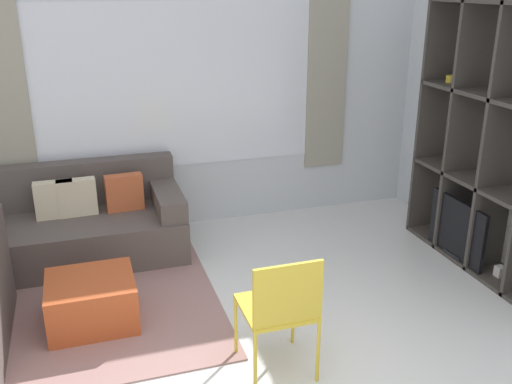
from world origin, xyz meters
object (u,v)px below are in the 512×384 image
couch_main (75,226)px  shelving_unit (503,149)px  folding_chair (281,306)px  ottoman (92,301)px

couch_main → shelving_unit: bearing=-20.9°
couch_main → folding_chair: folding_chair is taller
shelving_unit → ottoman: 3.53m
couch_main → ottoman: couch_main is taller
folding_chair → ottoman: bearing=-41.3°
couch_main → ottoman: size_ratio=3.07×
shelving_unit → folding_chair: (-2.28, -0.85, -0.58)m
shelving_unit → couch_main: shelving_unit is taller
couch_main → folding_chair: 2.51m
ottoman → folding_chair: 1.54m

